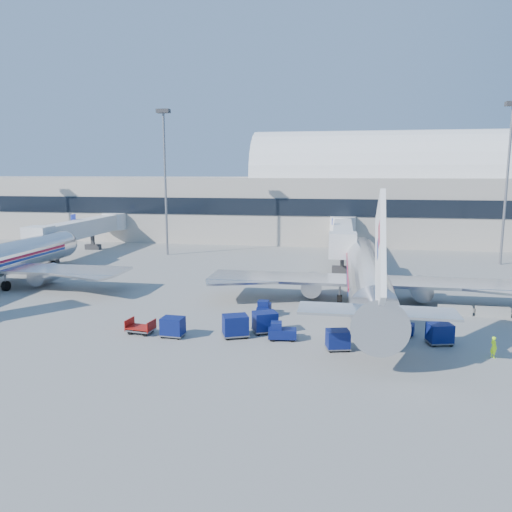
% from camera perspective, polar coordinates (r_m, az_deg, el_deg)
% --- Properties ---
extents(ground, '(260.00, 260.00, 0.00)m').
position_cam_1_polar(ground, '(47.74, 0.51, -6.38)').
color(ground, gray).
rests_on(ground, ground).
extents(terminal, '(170.00, 28.15, 21.00)m').
position_cam_1_polar(terminal, '(103.56, -1.94, 6.50)').
color(terminal, '#B2AA9E').
rests_on(terminal, ground).
extents(airliner_main, '(32.00, 37.26, 12.07)m').
position_cam_1_polar(airliner_main, '(50.91, 12.53, -2.21)').
color(airliner_main, silver).
rests_on(airliner_main, ground).
extents(jetbridge_near, '(4.40, 27.50, 6.25)m').
position_cam_1_polar(jetbridge_near, '(76.66, 9.88, 2.57)').
color(jetbridge_near, silver).
rests_on(jetbridge_near, ground).
extents(jetbridge_mid, '(4.40, 27.50, 6.25)m').
position_cam_1_polar(jetbridge_mid, '(87.30, -18.91, 3.04)').
color(jetbridge_mid, silver).
rests_on(jetbridge_mid, ground).
extents(mast_west, '(2.00, 1.20, 22.60)m').
position_cam_1_polar(mast_west, '(80.13, -10.39, 10.64)').
color(mast_west, slate).
rests_on(mast_west, ground).
extents(mast_east, '(2.00, 1.20, 22.60)m').
position_cam_1_polar(mast_east, '(78.63, 26.91, 9.79)').
color(mast_east, slate).
rests_on(mast_east, ground).
extents(barrier_near, '(3.00, 0.55, 0.90)m').
position_cam_1_polar(barrier_near, '(50.11, 21.78, -5.77)').
color(barrier_near, '#9E9E96').
rests_on(barrier_near, ground).
extents(barrier_mid, '(3.00, 0.55, 0.90)m').
position_cam_1_polar(barrier_mid, '(50.91, 25.43, -5.79)').
color(barrier_mid, '#9E9E96').
rests_on(barrier_mid, ground).
extents(tug_lead, '(2.33, 1.35, 1.45)m').
position_cam_1_polar(tug_lead, '(39.92, 2.90, -8.64)').
color(tug_lead, '#0A144E').
rests_on(tug_lead, ground).
extents(tug_right, '(2.65, 1.72, 1.59)m').
position_cam_1_polar(tug_right, '(42.70, 15.84, -7.69)').
color(tug_right, '#0A144E').
rests_on(tug_right, ground).
extents(tug_left, '(1.19, 2.30, 1.49)m').
position_cam_1_polar(tug_left, '(46.44, 0.90, -5.97)').
color(tug_left, '#0A144E').
rests_on(tug_left, ground).
extents(cart_train_a, '(2.45, 2.23, 1.75)m').
position_cam_1_polar(cart_train_a, '(41.51, 1.04, -7.51)').
color(cart_train_a, '#0A144E').
rests_on(cart_train_a, ground).
extents(cart_train_b, '(2.50, 2.24, 1.81)m').
position_cam_1_polar(cart_train_b, '(40.44, -2.37, -7.94)').
color(cart_train_b, '#0A144E').
rests_on(cart_train_b, ground).
extents(cart_train_c, '(1.93, 1.52, 1.62)m').
position_cam_1_polar(cart_train_c, '(41.04, -9.48, -7.95)').
color(cart_train_c, '#0A144E').
rests_on(cart_train_c, ground).
extents(cart_solo_near, '(2.01, 1.71, 1.54)m').
position_cam_1_polar(cart_solo_near, '(38.14, 9.34, -9.39)').
color(cart_solo_near, '#0A144E').
rests_on(cart_solo_near, ground).
extents(cart_solo_far, '(2.16, 1.84, 1.64)m').
position_cam_1_polar(cart_solo_far, '(41.32, 20.27, -8.29)').
color(cart_solo_far, '#0A144E').
rests_on(cart_solo_far, ground).
extents(cart_open_red, '(2.34, 1.80, 0.58)m').
position_cam_1_polar(cart_open_red, '(42.50, -13.01, -8.09)').
color(cart_open_red, slate).
rests_on(cart_open_red, ground).
extents(ramp_worker, '(0.57, 0.67, 1.57)m').
position_cam_1_polar(ramp_worker, '(40.00, 25.52, -9.37)').
color(ramp_worker, '#96E718').
rests_on(ramp_worker, ground).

